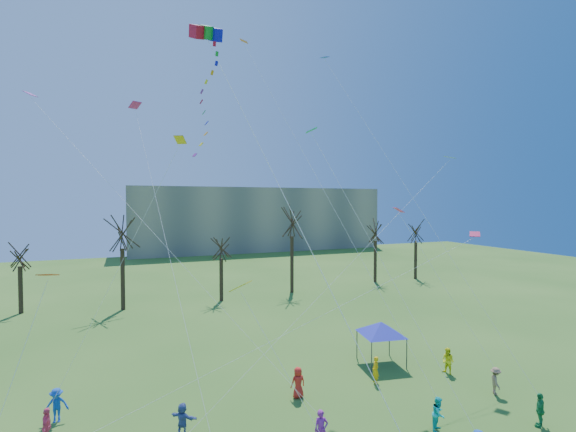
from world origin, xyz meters
name	(u,v)px	position (x,y,z in m)	size (l,w,h in m)	color
distant_building	(258,219)	(22.00, 82.00, 7.50)	(60.00, 14.00, 15.00)	gray
bare_tree_row	(232,240)	(3.80, 35.88, 6.96)	(66.34, 7.85, 11.31)	black
big_box_kite	(211,101)	(-4.04, 8.96, 16.84)	(3.41, 6.87, 22.54)	red
canopy_tent_blue	(381,328)	(8.73, 12.10, 2.56)	(3.98, 3.98, 3.02)	#3F3F44
festival_crowd	(290,425)	(-0.96, 5.77, 0.87)	(26.31, 12.88, 1.83)	red
small_kites_aloft	(280,169)	(0.39, 10.61, 13.58)	(29.28, 18.22, 33.12)	#ED390C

